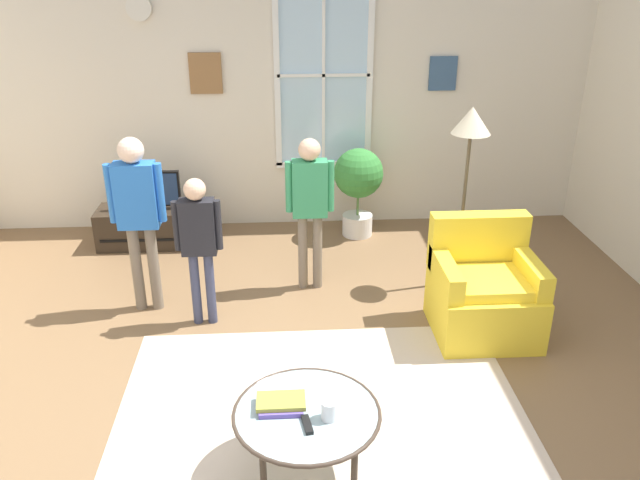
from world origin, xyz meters
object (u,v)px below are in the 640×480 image
Objects in this scene: person_black_shirt at (199,236)px; potted_plant_by_window at (358,181)px; armchair at (484,292)px; person_green_shirt at (310,197)px; remote_near_books at (307,425)px; floor_lamp at (470,139)px; tv_stand at (155,226)px; television at (151,189)px; person_blue_shirt at (137,206)px; coffee_table at (307,416)px; cup at (329,410)px; book_stack at (281,403)px.

potted_plant_by_window is (1.42, 1.67, -0.16)m from person_black_shirt.
person_green_shirt reaches higher than armchair.
armchair reaches higher than remote_near_books.
floor_lamp is (2.18, 0.54, 0.57)m from person_black_shirt.
tv_stand is 0.40m from television.
person_blue_shirt is at bearing -143.46° from potted_plant_by_window.
television reaches higher than coffee_table.
floor_lamp is (2.67, 0.28, 0.41)m from person_blue_shirt.
floor_lamp reaches higher than cup.
television is 4.05× the size of remote_near_books.
book_stack is at bearing -68.55° from television.
book_stack reaches higher than remote_near_books.
potted_plant_by_window reaches higher than television.
television is 3.35m from armchair.
tv_stand is 8.00× the size of remote_near_books.
potted_plant_by_window is at bearing 63.98° from person_green_shirt.
television is at bearing -176.82° from potted_plant_by_window.
cup reaches higher than tv_stand.
floor_lamp is at bearing 88.82° from armchair.
person_blue_shirt is (0.16, -1.30, 0.72)m from tv_stand.
tv_stand is 2.11m from potted_plant_by_window.
coffee_table is 7.39× the size of cup.
book_stack reaches higher than tv_stand.
coffee_table is 0.16m from book_stack.
tv_stand is 3.21m from floor_lamp.
book_stack is at bearing -126.00° from floor_lamp.
coffee_table is 3.43m from potted_plant_by_window.
person_green_shirt is (-1.29, 0.79, 0.52)m from armchair.
coffee_table is 0.15m from cup.
remote_near_books is at bearing -91.00° from coffee_table.
tv_stand is 1.78m from person_black_shirt.
cup reaches higher than book_stack.
coffee_table is (1.39, -3.24, -0.18)m from television.
book_stack is 0.17× the size of floor_lamp.
potted_plant_by_window is at bearing 76.16° from book_stack.
person_green_shirt is (0.13, 2.23, 0.43)m from coffee_table.
potted_plant_by_window is (0.55, 1.12, -0.25)m from person_green_shirt.
coffee_table is (1.39, -3.24, 0.22)m from tv_stand.
floor_lamp is (1.31, -0.01, 0.48)m from person_green_shirt.
cup is 2.45m from person_blue_shirt.
cup is at bearing -90.23° from person_green_shirt.
coffee_table is 2.35m from person_blue_shirt.
television is at bearing 97.15° from person_blue_shirt.
book_stack is at bearing -69.75° from person_black_shirt.
coffee_table is 3.04× the size of book_stack.
person_blue_shirt is at bearing -168.06° from person_green_shirt.
tv_stand is at bearing 114.57° from cup.
remote_near_books is at bearing -50.43° from book_stack.
remote_near_books reaches higher than tv_stand.
floor_lamp reaches higher than remote_near_books.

